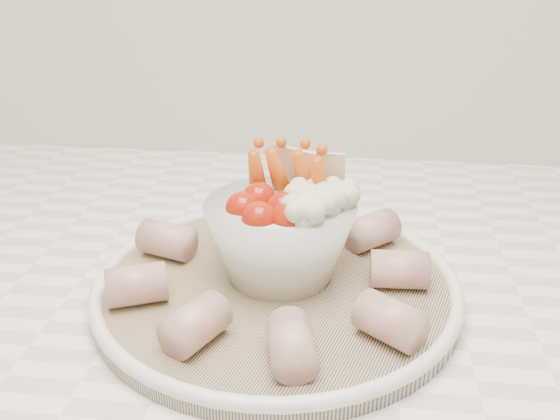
# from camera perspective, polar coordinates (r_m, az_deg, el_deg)

# --- Properties ---
(serving_platter) EXTENTS (0.40, 0.40, 0.02)m
(serving_platter) POSITION_cam_1_polar(r_m,az_deg,el_deg) (0.55, -0.32, -6.89)
(serving_platter) COLOR navy
(serving_platter) RESTS_ON kitchen_counter
(veggie_bowl) EXTENTS (0.13, 0.13, 0.11)m
(veggie_bowl) POSITION_cam_1_polar(r_m,az_deg,el_deg) (0.54, 0.33, -1.86)
(veggie_bowl) COLOR silver
(veggie_bowl) RESTS_ON serving_platter
(cured_meat_rolls) EXTENTS (0.27, 0.28, 0.03)m
(cured_meat_rolls) POSITION_cam_1_polar(r_m,az_deg,el_deg) (0.54, -0.33, -5.04)
(cured_meat_rolls) COLOR #AC544F
(cured_meat_rolls) RESTS_ON serving_platter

